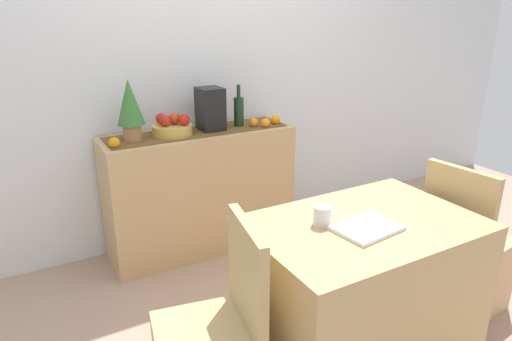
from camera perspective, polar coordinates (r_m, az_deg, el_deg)
The scene contains 20 objects.
ground_plane at distance 2.89m, azimuth 5.28°, elevation -16.10°, with size 6.40×6.40×0.02m, color tan.
room_wall_rear at distance 3.39m, azimuth -5.64°, elevation 14.09°, with size 6.40×0.06×2.70m, color silver.
sideboard_console at distance 3.29m, azimuth -6.90°, elevation -2.57°, with size 1.32×0.42×0.88m, color tan.
table_runner at distance 3.15m, azimuth -7.23°, elevation 4.87°, with size 1.25×0.32×0.01m, color brown.
fruit_bowl at distance 3.08m, azimuth -10.43°, elevation 5.04°, with size 0.26×0.26×0.06m, color gold.
apple_center at distance 3.08m, azimuth -10.18°, elevation 6.44°, with size 0.08×0.08×0.08m, color #B53B1A.
apple_right at distance 3.04m, azimuth -11.30°, elevation 6.16°, with size 0.08×0.08×0.08m, color red.
apple_upper at distance 3.04m, azimuth -9.00°, elevation 6.30°, with size 0.08×0.08×0.08m, color red.
apple_front at distance 3.12m, azimuth -11.83°, elevation 6.40°, with size 0.07×0.07×0.07m, color red.
wine_bottle at distance 3.25m, azimuth -2.17°, elevation 7.46°, with size 0.07×0.07×0.30m.
coffee_maker at distance 3.15m, azimuth -5.74°, elevation 7.64°, with size 0.16×0.18×0.29m, color black.
potted_plant at distance 2.97m, azimuth -15.51°, elevation 7.73°, with size 0.17×0.17×0.39m.
orange_loose_far at distance 3.25m, azimuth -0.27°, elevation 6.01°, with size 0.06×0.06×0.06m, color orange.
orange_loose_end at distance 2.88m, azimuth -17.30°, elevation 3.34°, with size 0.07×0.07×0.07m, color orange.
orange_loose_mid at distance 3.24m, azimuth 1.19°, elevation 5.98°, with size 0.07×0.07×0.07m, color orange.
orange_loose_near_bowl at distance 3.32m, azimuth 2.46°, elevation 6.35°, with size 0.07×0.07×0.07m, color orange.
dining_table at distance 2.36m, azimuth 12.74°, elevation -14.37°, with size 1.07×0.72×0.74m, color tan.
open_book at distance 2.11m, azimuth 13.70°, elevation -7.01°, with size 0.28×0.21×0.02m, color white.
coffee_cup at distance 2.10m, azimuth 8.27°, elevation -5.60°, with size 0.08×0.08×0.09m, color silver.
chair_by_corner at distance 2.95m, azimuth 24.51°, elevation -10.82°, with size 0.45×0.45×0.90m.
Camera 1 is at (-1.37, -1.91, 1.67)m, focal length 31.96 mm.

